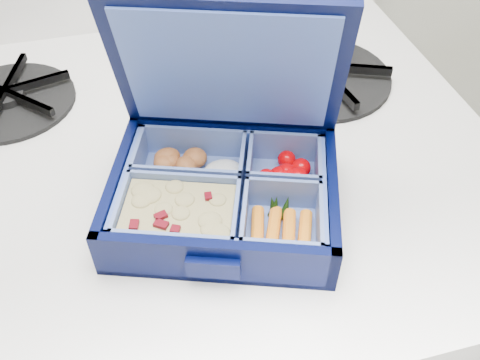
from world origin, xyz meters
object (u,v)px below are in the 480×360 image
object	(u,v)px
stove	(220,334)
bento_box	(224,195)
fork	(255,117)
burner_grate	(318,70)

from	to	relation	value
stove	bento_box	size ratio (longest dim) A/B	4.49
bento_box	fork	world-z (taller)	bento_box
stove	burner_grate	bearing A→B (deg)	22.40
stove	burner_grate	size ratio (longest dim) A/B	5.07
stove	bento_box	distance (m)	0.54
fork	bento_box	bearing A→B (deg)	-104.44
bento_box	fork	bearing A→B (deg)	82.32
burner_grate	fork	bearing A→B (deg)	-149.94
stove	burner_grate	world-z (taller)	burner_grate
stove	fork	size ratio (longest dim) A/B	5.79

